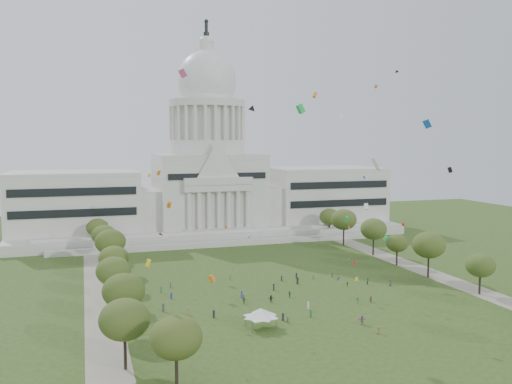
% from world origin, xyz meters
% --- Properties ---
extents(ground, '(400.00, 400.00, 0.00)m').
position_xyz_m(ground, '(0.00, 0.00, 0.00)').
color(ground, '#33491A').
rests_on(ground, ground).
extents(capitol, '(160.00, 64.50, 91.30)m').
position_xyz_m(capitol, '(0.00, 113.59, 22.30)').
color(capitol, beige).
rests_on(capitol, ground).
extents(path_left, '(8.00, 160.00, 0.04)m').
position_xyz_m(path_left, '(-48.00, 30.00, 0.02)').
color(path_left, gray).
rests_on(path_left, ground).
extents(path_right, '(8.00, 160.00, 0.04)m').
position_xyz_m(path_right, '(48.00, 30.00, 0.02)').
color(path_right, gray).
rests_on(path_right, ground).
extents(row_tree_l_0, '(8.85, 8.85, 12.59)m').
position_xyz_m(row_tree_l_0, '(-45.26, -21.68, 8.95)').
color(row_tree_l_0, black).
rests_on(row_tree_l_0, ground).
extents(row_tree_l_1, '(8.86, 8.86, 12.59)m').
position_xyz_m(row_tree_l_1, '(-44.07, -2.96, 8.95)').
color(row_tree_l_1, black).
rests_on(row_tree_l_1, ground).
extents(row_tree_r_1, '(7.58, 7.58, 10.78)m').
position_xyz_m(row_tree_r_1, '(46.22, -1.75, 7.66)').
color(row_tree_r_1, black).
rests_on(row_tree_r_1, ground).
extents(row_tree_l_2, '(8.42, 8.42, 11.97)m').
position_xyz_m(row_tree_l_2, '(-45.04, 17.30, 8.51)').
color(row_tree_l_2, black).
rests_on(row_tree_l_2, ground).
extents(row_tree_r_2, '(9.55, 9.55, 13.58)m').
position_xyz_m(row_tree_r_2, '(44.17, 17.44, 9.66)').
color(row_tree_r_2, black).
rests_on(row_tree_r_2, ground).
extents(row_tree_l_3, '(8.12, 8.12, 11.55)m').
position_xyz_m(row_tree_l_3, '(-44.09, 33.92, 8.21)').
color(row_tree_l_3, black).
rests_on(row_tree_l_3, ground).
extents(row_tree_r_3, '(7.01, 7.01, 9.98)m').
position_xyz_m(row_tree_r_3, '(44.40, 34.48, 7.08)').
color(row_tree_r_3, black).
rests_on(row_tree_r_3, ground).
extents(row_tree_l_4, '(9.29, 9.29, 13.21)m').
position_xyz_m(row_tree_l_4, '(-44.08, 52.42, 9.39)').
color(row_tree_l_4, black).
rests_on(row_tree_l_4, ground).
extents(row_tree_r_4, '(9.19, 9.19, 13.06)m').
position_xyz_m(row_tree_r_4, '(44.76, 50.04, 9.29)').
color(row_tree_r_4, black).
rests_on(row_tree_r_4, ground).
extents(row_tree_l_5, '(8.33, 8.33, 11.85)m').
position_xyz_m(row_tree_l_5, '(-45.22, 71.01, 8.42)').
color(row_tree_l_5, black).
rests_on(row_tree_l_5, ground).
extents(row_tree_r_5, '(9.82, 9.82, 13.96)m').
position_xyz_m(row_tree_r_5, '(43.49, 70.19, 9.93)').
color(row_tree_r_5, black).
rests_on(row_tree_r_5, ground).
extents(row_tree_l_6, '(8.19, 8.19, 11.64)m').
position_xyz_m(row_tree_l_6, '(-46.87, 89.14, 8.27)').
color(row_tree_l_6, black).
rests_on(row_tree_l_6, ground).
extents(row_tree_r_6, '(8.42, 8.42, 11.97)m').
position_xyz_m(row_tree_r_6, '(45.96, 88.13, 8.51)').
color(row_tree_r_6, black).
rests_on(row_tree_r_6, ground).
extents(near_tree_0, '(8.47, 8.47, 12.04)m').
position_xyz_m(near_tree_0, '(-38.00, -32.00, 8.56)').
color(near_tree_0, black).
rests_on(near_tree_0, ground).
extents(event_tent, '(8.82, 8.82, 4.37)m').
position_xyz_m(event_tent, '(-16.16, -8.66, 3.39)').
color(event_tent, '#4C4C4C').
rests_on(event_tent, ground).
extents(person_0, '(1.09, 1.04, 1.87)m').
position_xyz_m(person_0, '(28.61, 12.66, 0.94)').
color(person_0, '#4C4C51').
rests_on(person_0, ground).
extents(person_2, '(0.98, 0.70, 1.83)m').
position_xyz_m(person_2, '(23.41, 15.80, 0.91)').
color(person_2, '#33723F').
rests_on(person_2, ground).
extents(person_3, '(0.63, 1.16, 1.76)m').
position_xyz_m(person_3, '(11.98, 0.59, 0.88)').
color(person_3, '#33723F').
rests_on(person_3, ground).
extents(person_4, '(0.87, 1.14, 1.73)m').
position_xyz_m(person_4, '(-1.99, 10.67, 0.86)').
color(person_4, '#33723F').
rests_on(person_4, ground).
extents(person_5, '(1.80, 1.22, 1.81)m').
position_xyz_m(person_5, '(-7.87, 8.22, 0.90)').
color(person_5, '#26262B').
rests_on(person_5, ground).
extents(person_6, '(0.60, 0.84, 1.60)m').
position_xyz_m(person_6, '(5.96, -19.51, 0.80)').
color(person_6, olive).
rests_on(person_6, ground).
extents(person_7, '(0.62, 0.52, 1.46)m').
position_xyz_m(person_7, '(-9.46, -7.34, 0.73)').
color(person_7, '#4C4C51').
rests_on(person_7, ground).
extents(person_8, '(0.94, 0.88, 1.66)m').
position_xyz_m(person_8, '(-14.69, 8.81, 0.83)').
color(person_8, '#33723F').
rests_on(person_8, ground).
extents(person_9, '(1.04, 0.90, 1.44)m').
position_xyz_m(person_9, '(15.61, 0.68, 0.72)').
color(person_9, '#B21E1E').
rests_on(person_9, ground).
extents(person_10, '(0.72, 0.90, 1.36)m').
position_xyz_m(person_10, '(17.05, 15.74, 0.68)').
color(person_10, '#4C4C51').
rests_on(person_10, ground).
extents(person_11, '(1.88, 0.85, 1.98)m').
position_xyz_m(person_11, '(5.57, -13.34, 0.99)').
color(person_11, '#994C8C').
rests_on(person_11, ground).
extents(distant_crowd, '(60.14, 39.58, 1.95)m').
position_xyz_m(distant_crowd, '(-14.22, 12.68, 0.86)').
color(distant_crowd, '#33723F').
rests_on(distant_crowd, ground).
extents(kite_swarm, '(81.62, 96.49, 56.03)m').
position_xyz_m(kite_swarm, '(4.13, 11.81, 27.99)').
color(kite_swarm, blue).
rests_on(kite_swarm, ground).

